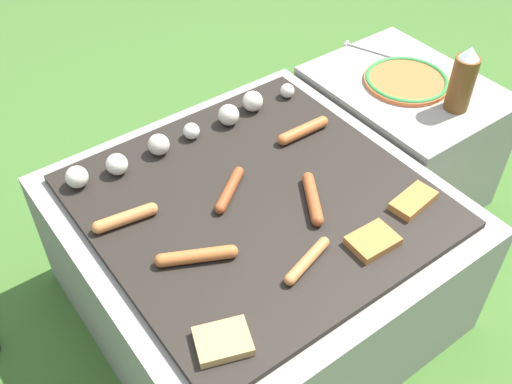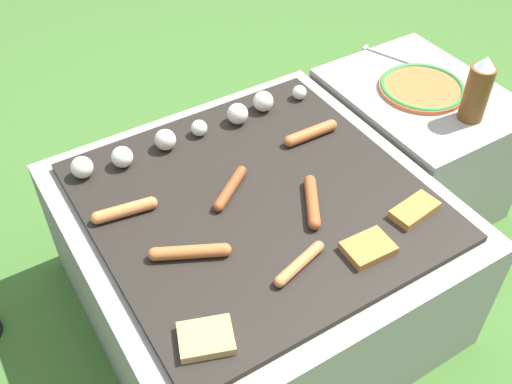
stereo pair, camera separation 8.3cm
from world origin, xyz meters
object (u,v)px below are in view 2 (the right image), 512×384
at_px(plate_colorful, 422,87).
at_px(fork_utensil, 388,55).
at_px(condiment_bottle, 478,90).
at_px(sausage_front_center, 125,210).

relative_size(plate_colorful, fork_utensil, 1.37).
bearing_deg(condiment_bottle, fork_utensil, 86.68).
bearing_deg(plate_colorful, fork_utensil, 78.86).
bearing_deg(plate_colorful, sausage_front_center, -178.85).
height_order(condiment_bottle, fork_utensil, condiment_bottle).
bearing_deg(condiment_bottle, plate_colorful, 95.81).
bearing_deg(fork_utensil, sausage_front_center, -167.61).
bearing_deg(sausage_front_center, condiment_bottle, -9.00).
xyz_separation_m(sausage_front_center, plate_colorful, (0.93, 0.02, -0.01)).
xyz_separation_m(condiment_bottle, fork_utensil, (0.02, 0.36, -0.09)).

